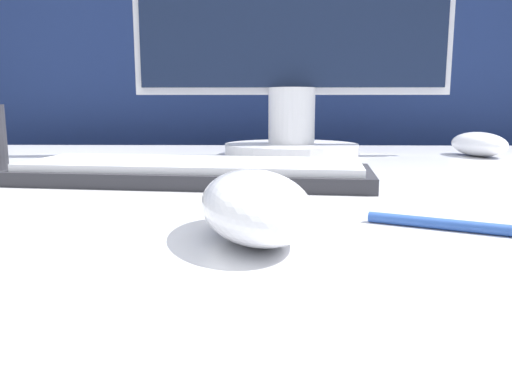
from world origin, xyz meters
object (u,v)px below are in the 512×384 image
(computer_mouse_far, at_px, (479,144))
(keyboard, at_px, (194,172))
(monitor, at_px, (293,20))
(computer_mouse_near, at_px, (255,206))

(computer_mouse_far, bearing_deg, keyboard, -160.62)
(keyboard, relative_size, computer_mouse_far, 3.06)
(monitor, bearing_deg, keyboard, -112.01)
(computer_mouse_near, height_order, monitor, monitor)
(keyboard, bearing_deg, computer_mouse_far, 40.42)
(computer_mouse_near, relative_size, computer_mouse_far, 1.03)
(keyboard, bearing_deg, computer_mouse_near, -66.43)
(monitor, bearing_deg, computer_mouse_near, -95.26)
(keyboard, height_order, computer_mouse_far, computer_mouse_far)
(keyboard, xyz_separation_m, monitor, (0.13, 0.32, 0.22))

